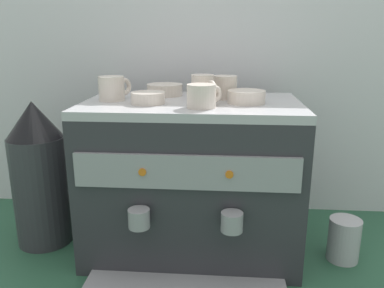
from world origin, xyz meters
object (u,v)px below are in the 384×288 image
object	(u,v)px
ceramic_bowl_1	(246,97)
ceramic_cup_3	(113,88)
ceramic_bowl_2	(165,90)
ceramic_cup_0	(203,96)
coffee_grinder	(39,174)
espresso_machine	(192,178)
ceramic_bowl_0	(148,98)
milk_pitcher	(344,240)
ceramic_cup_1	(203,88)
ceramic_cup_2	(224,87)

from	to	relation	value
ceramic_bowl_1	ceramic_cup_3	bearing A→B (deg)	177.19
ceramic_bowl_2	ceramic_cup_0	bearing A→B (deg)	-57.29
ceramic_cup_0	coffee_grinder	xyz separation A→B (m)	(-0.52, 0.09, -0.27)
espresso_machine	ceramic_bowl_0	distance (m)	0.28
espresso_machine	ceramic_bowl_0	world-z (taller)	ceramic_bowl_0
ceramic_bowl_0	coffee_grinder	world-z (taller)	ceramic_bowl_0
ceramic_cup_3	ceramic_bowl_1	size ratio (longest dim) A/B	0.98
ceramic_bowl_0	milk_pitcher	world-z (taller)	ceramic_bowl_0
ceramic_cup_3	milk_pitcher	world-z (taller)	ceramic_cup_3
ceramic_cup_0	coffee_grinder	size ratio (longest dim) A/B	0.21
ceramic_cup_1	coffee_grinder	world-z (taller)	ceramic_cup_1
ceramic_cup_0	ceramic_bowl_1	xyz separation A→B (m)	(0.12, 0.08, -0.01)
ceramic_cup_1	ceramic_bowl_0	distance (m)	0.16
ceramic_bowl_0	ceramic_cup_1	bearing A→B (deg)	17.19
ceramic_bowl_0	milk_pitcher	bearing A→B (deg)	0.81
ceramic_cup_1	ceramic_cup_0	bearing A→B (deg)	-88.19
ceramic_bowl_2	ceramic_bowl_0	bearing A→B (deg)	-98.81
espresso_machine	ceramic_cup_2	size ratio (longest dim) A/B	6.49
ceramic_cup_0	ceramic_cup_3	bearing A→B (deg)	160.28
coffee_grinder	ceramic_cup_0	bearing A→B (deg)	-10.16
coffee_grinder	milk_pitcher	xyz separation A→B (m)	(0.94, -0.04, -0.17)
ceramic_cup_0	milk_pitcher	size ratio (longest dim) A/B	0.74
ceramic_cup_0	ceramic_bowl_2	bearing A→B (deg)	122.71
ceramic_cup_3	ceramic_bowl_0	size ratio (longest dim) A/B	1.10
ceramic_cup_0	ceramic_bowl_0	bearing A→B (deg)	162.80
ceramic_bowl_1	ceramic_bowl_2	xyz separation A→B (m)	(-0.25, 0.13, -0.00)
coffee_grinder	ceramic_bowl_1	bearing A→B (deg)	-1.43
ceramic_cup_2	coffee_grinder	distance (m)	0.64
ceramic_cup_3	coffee_grinder	bearing A→B (deg)	-179.29
ceramic_cup_2	ceramic_bowl_0	bearing A→B (deg)	-152.99
ceramic_cup_3	ceramic_cup_2	bearing A→B (deg)	10.44
ceramic_cup_0	ceramic_bowl_1	size ratio (longest dim) A/B	0.91
espresso_machine	ceramic_cup_1	xyz separation A→B (m)	(0.03, 0.00, 0.27)
ceramic_cup_0	ceramic_cup_2	bearing A→B (deg)	69.89
espresso_machine	ceramic_bowl_0	size ratio (longest dim) A/B	6.62
ceramic_bowl_2	coffee_grinder	size ratio (longest dim) A/B	0.24
ceramic_cup_2	milk_pitcher	size ratio (longest dim) A/B	0.74
ceramic_cup_0	ceramic_cup_1	world-z (taller)	ceramic_cup_1
ceramic_bowl_0	ceramic_bowl_2	xyz separation A→B (m)	(0.02, 0.16, 0.00)
espresso_machine	coffee_grinder	distance (m)	0.48
ceramic_cup_1	ceramic_cup_2	xyz separation A→B (m)	(0.06, 0.06, -0.00)
ceramic_cup_2	ceramic_cup_3	bearing A→B (deg)	-169.56
ceramic_cup_1	ceramic_cup_3	size ratio (longest dim) A/B	0.91
espresso_machine	milk_pitcher	xyz separation A→B (m)	(0.46, -0.04, -0.17)
espresso_machine	ceramic_bowl_2	distance (m)	0.29
espresso_machine	ceramic_cup_3	distance (m)	0.36
ceramic_cup_3	ceramic_bowl_1	distance (m)	0.39
ceramic_cup_3	ceramic_bowl_2	xyz separation A→B (m)	(0.14, 0.11, -0.02)
ceramic_bowl_0	ceramic_bowl_2	world-z (taller)	ceramic_bowl_2
ceramic_bowl_1	milk_pitcher	distance (m)	0.52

